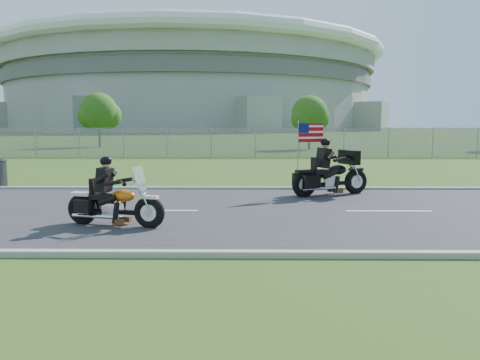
{
  "coord_description": "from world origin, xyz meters",
  "views": [
    {
      "loc": [
        0.32,
        -11.8,
        2.26
      ],
      "look_at": [
        0.19,
        0.0,
        0.84
      ],
      "focal_mm": 35.0,
      "sensor_mm": 36.0,
      "label": 1
    }
  ],
  "objects": [
    {
      "name": "tree_fence_mid",
      "position": [
        -13.95,
        34.04,
        3.3
      ],
      "size": [
        3.96,
        3.69,
        5.3
      ],
      "color": "#382316",
      "rests_on": "ground"
    },
    {
      "name": "curb_north",
      "position": [
        0.0,
        4.05,
        0.05
      ],
      "size": [
        120.0,
        0.18,
        0.12
      ],
      "primitive_type": "cube",
      "color": "#9E9B93",
      "rests_on": "ground"
    },
    {
      "name": "fence",
      "position": [
        -5.0,
        20.0,
        1.0
      ],
      "size": [
        60.0,
        0.03,
        2.0
      ],
      "primitive_type": "cube",
      "color": "gray",
      "rests_on": "ground"
    },
    {
      "name": "motorcycle_lead",
      "position": [
        -2.57,
        -1.73,
        0.5
      ],
      "size": [
        2.31,
        0.92,
        1.57
      ],
      "rotation": [
        0.0,
        0.0,
        -0.23
      ],
      "color": "black",
      "rests_on": "ground"
    },
    {
      "name": "ground",
      "position": [
        0.0,
        0.0,
        0.0
      ],
      "size": [
        420.0,
        420.0,
        0.0
      ],
      "primitive_type": "plane",
      "color": "#244616",
      "rests_on": "ground"
    },
    {
      "name": "tree_fence_near",
      "position": [
        6.04,
        30.04,
        2.97
      ],
      "size": [
        3.52,
        3.28,
        4.75
      ],
      "color": "#382316",
      "rests_on": "ground"
    },
    {
      "name": "motorcycle_follow",
      "position": [
        2.99,
        2.78,
        0.62
      ],
      "size": [
        2.58,
        1.41,
        2.27
      ],
      "rotation": [
        0.0,
        0.0,
        0.39
      ],
      "color": "black",
      "rests_on": "ground"
    },
    {
      "name": "stadium",
      "position": [
        -20.0,
        170.0,
        15.58
      ],
      "size": [
        140.4,
        140.4,
        29.2
      ],
      "color": "#A3A099",
      "rests_on": "ground"
    },
    {
      "name": "road",
      "position": [
        0.0,
        0.0,
        0.02
      ],
      "size": [
        120.0,
        8.0,
        0.04
      ],
      "primitive_type": "cube",
      "color": "#28282B",
      "rests_on": "ground"
    },
    {
      "name": "curb_south",
      "position": [
        0.0,
        -4.05,
        0.05
      ],
      "size": [
        120.0,
        0.18,
        0.12
      ],
      "primitive_type": "cube",
      "color": "#9E9B93",
      "rests_on": "ground"
    }
  ]
}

